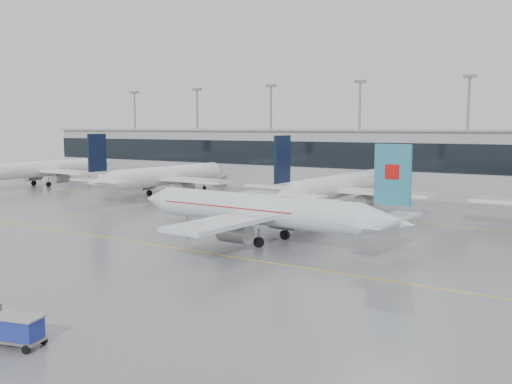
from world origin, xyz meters
The scene contains 13 objects.
ground centered at (0.00, 0.00, 0.00)m, with size 320.00×320.00×0.00m, color slate.
taxi_line_main centered at (0.00, 0.00, 0.01)m, with size 120.00×0.25×0.01m, color gold.
taxi_line_north centered at (0.00, 30.00, 0.01)m, with size 120.00×0.25×0.01m, color gold.
taxi_line_cross centered at (-30.00, 15.00, 0.01)m, with size 0.25×60.00×0.01m, color gold.
terminal centered at (0.00, 62.00, 6.00)m, with size 180.00×15.00×12.00m, color #9A9A9E.
terminal_glass centered at (0.00, 54.45, 7.50)m, with size 180.00×0.20×5.00m, color black.
terminal_roof centered at (0.00, 62.00, 12.20)m, with size 182.00×16.00×0.40m, color gray.
light_masts centered at (0.00, 68.00, 13.34)m, with size 156.40×1.00×22.60m.
air_canada_jet centered at (3.70, 7.89, 3.53)m, with size 35.72×28.34×11.15m.
parked_jet_a centered at (-70.00, 33.69, 3.71)m, with size 29.64×36.96×11.72m.
parked_jet_b centered at (-35.00, 33.69, 3.71)m, with size 29.64×36.96×11.72m.
parked_jet_c centered at (0.00, 33.69, 3.71)m, with size 29.64×36.96×11.72m.
baggage_cart centered at (8.40, -25.73, 1.08)m, with size 3.32×2.41×1.85m.
Camera 1 is at (37.60, -44.66, 12.66)m, focal length 40.00 mm.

